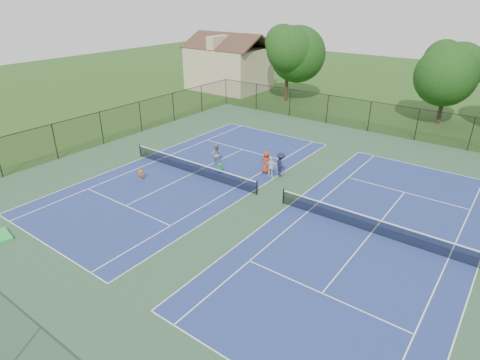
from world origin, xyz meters
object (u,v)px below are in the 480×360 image
Objects in this scene: clapboard_house at (229,67)px; child_player at (141,174)px; tree_back_a at (288,51)px; ball_crate at (220,171)px; bystander_b at (281,165)px; tree_back_c at (449,70)px; instructor at (216,154)px; bystander_c at (266,162)px; bystander_a at (271,167)px; ball_hopper at (220,166)px.

child_player is at bearing -63.93° from clapboard_house.
ball_crate is at bearing -71.48° from tree_back_a.
tree_back_a is 10.47m from clapboard_house.
clapboard_house is 10.23× the size of child_player.
bystander_b is at bearing 28.86° from ball_crate.
tree_back_a reaches higher than tree_back_c.
tree_back_a is at bearing 108.52° from ball_crate.
tree_back_a is 5.56× the size of instructor.
instructor is at bearing -14.64° from bystander_c.
bystander_b reaches higher than ball_crate.
bystander_c is at bearing 38.36° from child_player.
ball_hopper is at bearing 17.10° from bystander_a.
bystander_a is at bearing 160.87° from instructor.
instructor reaches higher than ball_hopper.
clapboard_house is 29.76m from bystander_c.
tree_back_a reaches higher than ball_crate.
tree_back_c is 23.91× the size of ball_crate.
tree_back_a is at bearing -5.71° from clapboard_house.
clapboard_house is 26.13× the size of ball_hopper.
bystander_b is (11.62, -20.37, -5.11)m from tree_back_a.
bystander_a is 3.97m from ball_hopper.
tree_back_c is at bearing 56.55° from child_player.
instructor is 1.91m from ball_crate.
tree_back_a is 4.94× the size of bystander_b.
child_player is 6.27m from instructor.
tree_back_a is 5.45× the size of bystander_a.
ball_crate is at bearing 0.00° from ball_hopper.
tree_back_c reaches higher than instructor.
bystander_b is at bearing 167.78° from instructor.
child_player is (-14.22, -28.18, -4.95)m from tree_back_c.
child_player is 0.60× the size of bystander_c.
bystander_b is 1.20m from bystander_c.
ball_hopper is (-3.64, -1.54, -0.32)m from bystander_a.
child_player is 0.57× the size of bystander_b.
bystander_c reaches higher than child_player.
child_player is at bearing -82.07° from tree_back_a.
tree_back_c reaches higher than clapboard_house.
tree_back_c is at bearing -71.26° from bystander_b.
ball_crate is 0.85× the size of ball_hopper.
tree_back_c is 26.27m from ball_hopper.
bystander_a is 4.78× the size of ball_crate.
tree_back_a reaches higher than child_player.
tree_back_a is 18.04m from tree_back_c.
clapboard_house reaches higher than child_player.
bystander_c is 3.55m from ball_hopper.
tree_back_a is 22.90m from instructor.
clapboard_house is 29.53m from ball_hopper.
bystander_c reaches higher than instructor.
clapboard_house is at bearing -51.96° from bystander_a.
ball_hopper is at bearing 115.22° from instructor.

